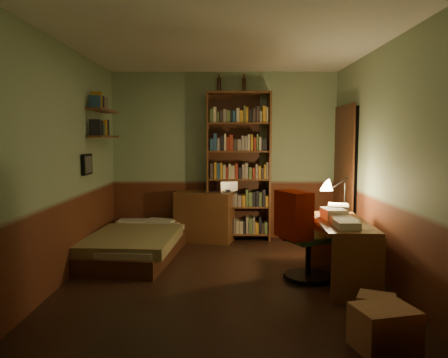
{
  "coord_description": "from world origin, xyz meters",
  "views": [
    {
      "loc": [
        0.02,
        -4.85,
        1.58
      ],
      "look_at": [
        0.0,
        0.25,
        1.1
      ],
      "focal_mm": 35.0,
      "sensor_mm": 36.0,
      "label": 1
    }
  ],
  "objects_px": {
    "bookshelf": "(238,167)",
    "cardboard_box_b": "(376,307)",
    "dresser": "(205,216)",
    "office_chair": "(308,239)",
    "mini_stereo": "(226,186)",
    "desk_lamp": "(345,190)",
    "bed": "(135,235)",
    "desk": "(341,252)",
    "cardboard_box_a": "(384,329)"
  },
  "relations": [
    {
      "from": "bookshelf",
      "to": "cardboard_box_b",
      "type": "xyz_separation_m",
      "value": [
        1.12,
        -3.02,
        -1.03
      ]
    },
    {
      "from": "dresser",
      "to": "bookshelf",
      "type": "height_order",
      "value": "bookshelf"
    },
    {
      "from": "office_chair",
      "to": "mini_stereo",
      "type": "bearing_deg",
      "value": 90.45
    },
    {
      "from": "desk_lamp",
      "to": "bed",
      "type": "bearing_deg",
      "value": 149.76
    },
    {
      "from": "desk_lamp",
      "to": "cardboard_box_b",
      "type": "height_order",
      "value": "desk_lamp"
    },
    {
      "from": "bed",
      "to": "desk",
      "type": "height_order",
      "value": "desk"
    },
    {
      "from": "mini_stereo",
      "to": "cardboard_box_a",
      "type": "height_order",
      "value": "mini_stereo"
    },
    {
      "from": "bed",
      "to": "mini_stereo",
      "type": "distance_m",
      "value": 1.68
    },
    {
      "from": "bed",
      "to": "cardboard_box_b",
      "type": "bearing_deg",
      "value": -32.26
    },
    {
      "from": "mini_stereo",
      "to": "bookshelf",
      "type": "height_order",
      "value": "bookshelf"
    },
    {
      "from": "office_chair",
      "to": "bed",
      "type": "bearing_deg",
      "value": 131.53
    },
    {
      "from": "bookshelf",
      "to": "cardboard_box_b",
      "type": "distance_m",
      "value": 3.38
    },
    {
      "from": "dresser",
      "to": "mini_stereo",
      "type": "height_order",
      "value": "mini_stereo"
    },
    {
      "from": "bed",
      "to": "office_chair",
      "type": "xyz_separation_m",
      "value": [
        2.13,
        -0.95,
        0.18
      ]
    },
    {
      "from": "dresser",
      "to": "desk",
      "type": "height_order",
      "value": "dresser"
    },
    {
      "from": "bookshelf",
      "to": "desk",
      "type": "bearing_deg",
      "value": -65.25
    },
    {
      "from": "dresser",
      "to": "cardboard_box_a",
      "type": "xyz_separation_m",
      "value": [
        1.51,
        -3.48,
        -0.22
      ]
    },
    {
      "from": "dresser",
      "to": "bookshelf",
      "type": "distance_m",
      "value": 0.92
    },
    {
      "from": "cardboard_box_a",
      "to": "bookshelf",
      "type": "bearing_deg",
      "value": 105.56
    },
    {
      "from": "bookshelf",
      "to": "desk_lamp",
      "type": "height_order",
      "value": "bookshelf"
    },
    {
      "from": "cardboard_box_a",
      "to": "mini_stereo",
      "type": "bearing_deg",
      "value": 108.0
    },
    {
      "from": "cardboard_box_a",
      "to": "desk_lamp",
      "type": "bearing_deg",
      "value": 82.71
    },
    {
      "from": "mini_stereo",
      "to": "desk_lamp",
      "type": "height_order",
      "value": "desk_lamp"
    },
    {
      "from": "desk_lamp",
      "to": "cardboard_box_a",
      "type": "height_order",
      "value": "desk_lamp"
    },
    {
      "from": "office_chair",
      "to": "cardboard_box_b",
      "type": "xyz_separation_m",
      "value": [
        0.39,
        -1.09,
        -0.36
      ]
    },
    {
      "from": "mini_stereo",
      "to": "bookshelf",
      "type": "relative_size",
      "value": 0.12
    },
    {
      "from": "bookshelf",
      "to": "bed",
      "type": "bearing_deg",
      "value": -148.26
    },
    {
      "from": "bed",
      "to": "office_chair",
      "type": "distance_m",
      "value": 2.34
    },
    {
      "from": "mini_stereo",
      "to": "office_chair",
      "type": "distance_m",
      "value": 2.2
    },
    {
      "from": "cardboard_box_b",
      "to": "cardboard_box_a",
      "type": "bearing_deg",
      "value": -103.28
    },
    {
      "from": "dresser",
      "to": "desk",
      "type": "relative_size",
      "value": 0.67
    },
    {
      "from": "mini_stereo",
      "to": "desk",
      "type": "relative_size",
      "value": 0.22
    },
    {
      "from": "bed",
      "to": "bookshelf",
      "type": "xyz_separation_m",
      "value": [
        1.4,
        0.97,
        0.85
      ]
    },
    {
      "from": "dresser",
      "to": "cardboard_box_b",
      "type": "bearing_deg",
      "value": -45.59
    },
    {
      "from": "desk_lamp",
      "to": "cardboard_box_a",
      "type": "bearing_deg",
      "value": -118.63
    },
    {
      "from": "office_chair",
      "to": "desk_lamp",
      "type": "bearing_deg",
      "value": 20.43
    },
    {
      "from": "dresser",
      "to": "cardboard_box_b",
      "type": "height_order",
      "value": "dresser"
    },
    {
      "from": "bookshelf",
      "to": "cardboard_box_a",
      "type": "relative_size",
      "value": 5.26
    },
    {
      "from": "bed",
      "to": "desk_lamp",
      "type": "xyz_separation_m",
      "value": [
        2.67,
        -0.42,
        0.65
      ]
    },
    {
      "from": "desk_lamp",
      "to": "office_chair",
      "type": "height_order",
      "value": "desk_lamp"
    },
    {
      "from": "bed",
      "to": "cardboard_box_a",
      "type": "distance_m",
      "value": 3.53
    },
    {
      "from": "bed",
      "to": "cardboard_box_b",
      "type": "height_order",
      "value": "bed"
    },
    {
      "from": "bookshelf",
      "to": "cardboard_box_a",
      "type": "distance_m",
      "value": 3.83
    },
    {
      "from": "mini_stereo",
      "to": "cardboard_box_b",
      "type": "xyz_separation_m",
      "value": [
        1.3,
        -3.06,
        -0.73
      ]
    },
    {
      "from": "bed",
      "to": "bookshelf",
      "type": "relative_size",
      "value": 0.85
    },
    {
      "from": "cardboard_box_b",
      "to": "desk",
      "type": "bearing_deg",
      "value": 93.09
    },
    {
      "from": "dresser",
      "to": "cardboard_box_a",
      "type": "height_order",
      "value": "dresser"
    },
    {
      "from": "desk",
      "to": "cardboard_box_a",
      "type": "xyz_separation_m",
      "value": [
        -0.08,
        -1.54,
        -0.18
      ]
    },
    {
      "from": "bed",
      "to": "dresser",
      "type": "bearing_deg",
      "value": 51.81
    },
    {
      "from": "mini_stereo",
      "to": "office_chair",
      "type": "xyz_separation_m",
      "value": [
        0.91,
        -1.97,
        -0.38
      ]
    }
  ]
}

